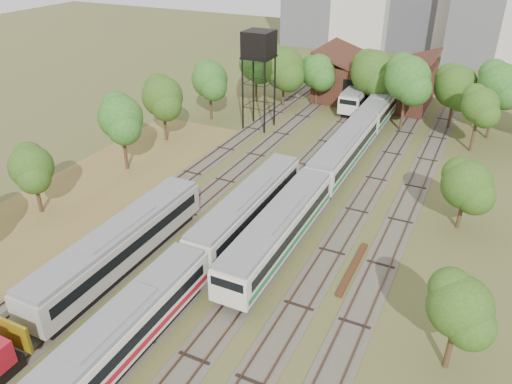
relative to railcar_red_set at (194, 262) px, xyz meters
The scene contains 12 objects.
dry_grass_patch 16.18m from the railcar_red_set, behind, with size 14.00×60.00×0.04m, color brown.
tracks 15.52m from the railcar_red_set, 85.04° to the left, with size 24.60×80.00×0.19m.
railcar_red_set is the anchor object (origin of this frame).
railcar_green_set 24.17m from the railcar_red_set, 80.47° to the left, with size 2.96×52.08×3.65m.
railcar_rear 46.30m from the railcar_red_set, 90.00° to the left, with size 2.81×16.08×3.47m.
old_grey_coach 6.07m from the railcar_red_set, behind, with size 2.93×18.00×3.62m.
water_tower 33.44m from the railcar_red_set, 107.31° to the left, with size 3.55×3.55×12.25m.
rail_pile_far 12.24m from the railcar_red_set, 32.71° to the left, with size 0.45×7.22×0.23m, color #502A17.
maintenance_shed 48.36m from the railcar_red_set, 88.81° to the left, with size 16.45×11.55×7.58m.
tree_band_left 20.65m from the railcar_red_set, 147.83° to the left, with size 5.95×51.11×8.24m.
tree_band_far 40.98m from the railcar_red_set, 83.35° to the left, with size 43.85×10.57×9.58m.
tree_band_right 25.25m from the railcar_red_set, 47.89° to the left, with size 5.75×38.88×7.63m.
Camera 1 is at (15.10, -14.95, 23.62)m, focal length 35.00 mm.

